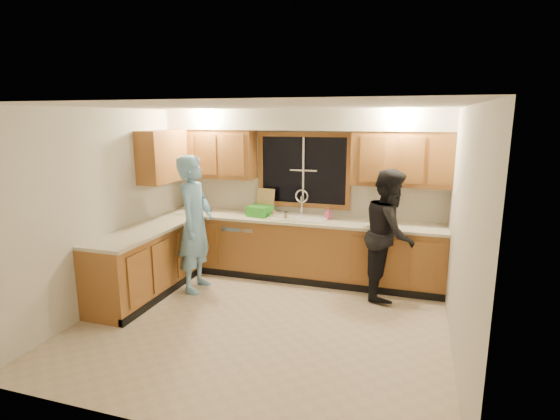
# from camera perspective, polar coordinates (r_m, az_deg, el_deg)

# --- Properties ---
(floor) EXTENTS (4.20, 4.20, 0.00)m
(floor) POSITION_cam_1_polar(r_m,az_deg,el_deg) (5.33, -2.38, -14.56)
(floor) COLOR beige
(floor) RESTS_ON ground
(ceiling) EXTENTS (4.20, 4.20, 0.00)m
(ceiling) POSITION_cam_1_polar(r_m,az_deg,el_deg) (4.77, -2.65, 13.39)
(ceiling) COLOR white
(wall_back) EXTENTS (4.20, 0.00, 4.20)m
(wall_back) POSITION_cam_1_polar(r_m,az_deg,el_deg) (6.68, 3.07, 2.23)
(wall_back) COLOR beige
(wall_back) RESTS_ON ground
(wall_left) EXTENTS (0.00, 3.80, 3.80)m
(wall_left) POSITION_cam_1_polar(r_m,az_deg,el_deg) (5.94, -21.90, 0.14)
(wall_left) COLOR beige
(wall_left) RESTS_ON ground
(wall_right) EXTENTS (0.00, 3.80, 3.80)m
(wall_right) POSITION_cam_1_polar(r_m,az_deg,el_deg) (4.64, 22.68, -3.08)
(wall_right) COLOR beige
(wall_right) RESTS_ON ground
(base_cabinets_back) EXTENTS (4.20, 0.60, 0.88)m
(base_cabinets_back) POSITION_cam_1_polar(r_m,az_deg,el_deg) (6.59, 2.33, -5.16)
(base_cabinets_back) COLOR #9B612D
(base_cabinets_back) RESTS_ON ground
(base_cabinets_left) EXTENTS (0.60, 1.90, 0.88)m
(base_cabinets_left) POSITION_cam_1_polar(r_m,az_deg,el_deg) (6.24, -17.14, -6.70)
(base_cabinets_left) COLOR #9B612D
(base_cabinets_left) RESTS_ON ground
(countertop_back) EXTENTS (4.20, 0.63, 0.04)m
(countertop_back) POSITION_cam_1_polar(r_m,az_deg,el_deg) (6.45, 2.33, -1.29)
(countertop_back) COLOR beige
(countertop_back) RESTS_ON base_cabinets_back
(countertop_left) EXTENTS (0.63, 1.90, 0.04)m
(countertop_left) POSITION_cam_1_polar(r_m,az_deg,el_deg) (6.10, -17.29, -2.62)
(countertop_left) COLOR beige
(countertop_left) RESTS_ON base_cabinets_left
(upper_cabinets_left) EXTENTS (1.35, 0.33, 0.75)m
(upper_cabinets_left) POSITION_cam_1_polar(r_m,az_deg,el_deg) (6.95, -8.77, 7.26)
(upper_cabinets_left) COLOR #9B612D
(upper_cabinets_left) RESTS_ON wall_back
(upper_cabinets_right) EXTENTS (1.35, 0.33, 0.75)m
(upper_cabinets_right) POSITION_cam_1_polar(r_m,az_deg,el_deg) (6.24, 15.58, 6.44)
(upper_cabinets_right) COLOR #9B612D
(upper_cabinets_right) RESTS_ON wall_back
(upper_cabinets_return) EXTENTS (0.33, 0.90, 0.75)m
(upper_cabinets_return) POSITION_cam_1_polar(r_m,az_deg,el_deg) (6.67, -15.09, 6.79)
(upper_cabinets_return) COLOR #9B612D
(upper_cabinets_return) RESTS_ON wall_left
(soffit) EXTENTS (4.20, 0.35, 0.30)m
(soffit) POSITION_cam_1_polar(r_m,az_deg,el_deg) (6.42, 2.78, 11.70)
(soffit) COLOR silver
(soffit) RESTS_ON wall_back
(window_frame) EXTENTS (1.44, 0.03, 1.14)m
(window_frame) POSITION_cam_1_polar(r_m,az_deg,el_deg) (6.62, 3.08, 5.20)
(window_frame) COLOR black
(window_frame) RESTS_ON wall_back
(sink) EXTENTS (0.86, 0.52, 0.57)m
(sink) POSITION_cam_1_polar(r_m,az_deg,el_deg) (6.48, 2.37, -1.55)
(sink) COLOR white
(sink) RESTS_ON countertop_back
(dishwasher) EXTENTS (0.60, 0.56, 0.82)m
(dishwasher) POSITION_cam_1_polar(r_m,az_deg,el_deg) (6.85, -4.59, -4.77)
(dishwasher) COLOR white
(dishwasher) RESTS_ON floor
(stove) EXTENTS (0.58, 0.75, 0.90)m
(stove) POSITION_cam_1_polar(r_m,az_deg,el_deg) (5.81, -20.34, -8.23)
(stove) COLOR white
(stove) RESTS_ON floor
(man) EXTENTS (0.51, 0.73, 1.89)m
(man) POSITION_cam_1_polar(r_m,az_deg,el_deg) (6.12, -11.01, -1.79)
(man) COLOR #70A9D4
(man) RESTS_ON floor
(woman) EXTENTS (0.67, 0.85, 1.74)m
(woman) POSITION_cam_1_polar(r_m,az_deg,el_deg) (5.99, 14.11, -3.04)
(woman) COLOR black
(woman) RESTS_ON floor
(knife_block) EXTENTS (0.11, 0.09, 0.20)m
(knife_block) POSITION_cam_1_polar(r_m,az_deg,el_deg) (7.20, -10.56, 0.87)
(knife_block) COLOR #985E2A
(knife_block) RESTS_ON countertop_back
(cutting_board) EXTENTS (0.30, 0.14, 0.39)m
(cutting_board) POSITION_cam_1_polar(r_m,az_deg,el_deg) (6.73, -1.94, 1.16)
(cutting_board) COLOR tan
(cutting_board) RESTS_ON countertop_back
(dish_crate) EXTENTS (0.38, 0.36, 0.15)m
(dish_crate) POSITION_cam_1_polar(r_m,az_deg,el_deg) (6.61, -2.64, -0.12)
(dish_crate) COLOR green
(dish_crate) RESTS_ON countertop_back
(soap_bottle) EXTENTS (0.11, 0.11, 0.18)m
(soap_bottle) POSITION_cam_1_polar(r_m,az_deg,el_deg) (6.45, 6.34, -0.38)
(soap_bottle) COLOR #D6517D
(soap_bottle) RESTS_ON countertop_back
(bowl) EXTENTS (0.22, 0.22, 0.05)m
(bowl) POSITION_cam_1_polar(r_m,az_deg,el_deg) (6.20, 12.66, -1.73)
(bowl) COLOR silver
(bowl) RESTS_ON countertop_back
(can_left) EXTENTS (0.08, 0.08, 0.12)m
(can_left) POSITION_cam_1_polar(r_m,az_deg,el_deg) (6.45, -0.83, -0.54)
(can_left) COLOR beige
(can_left) RESTS_ON countertop_back
(can_right) EXTENTS (0.09, 0.09, 0.13)m
(can_right) POSITION_cam_1_polar(r_m,az_deg,el_deg) (6.31, 0.81, -0.82)
(can_right) COLOR beige
(can_right) RESTS_ON countertop_back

